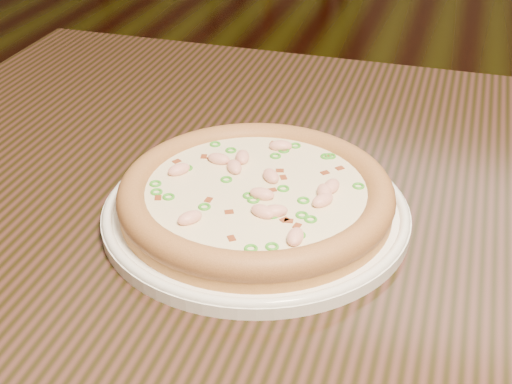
# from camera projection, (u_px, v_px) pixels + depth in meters

# --- Properties ---
(ground) EXTENTS (9.00, 9.00, 0.00)m
(ground) POSITION_uv_depth(u_px,v_px,m) (427.00, 339.00, 1.62)
(ground) COLOR black
(hero_table) EXTENTS (1.20, 0.80, 0.75)m
(hero_table) POSITION_uv_depth(u_px,v_px,m) (377.00, 289.00, 0.76)
(hero_table) COLOR black
(hero_table) RESTS_ON ground
(plate) EXTENTS (0.30, 0.30, 0.02)m
(plate) POSITION_uv_depth(u_px,v_px,m) (256.00, 211.00, 0.69)
(plate) COLOR white
(plate) RESTS_ON hero_table
(pizza) EXTENTS (0.27, 0.27, 0.03)m
(pizza) POSITION_uv_depth(u_px,v_px,m) (256.00, 195.00, 0.68)
(pizza) COLOR #BF8349
(pizza) RESTS_ON plate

